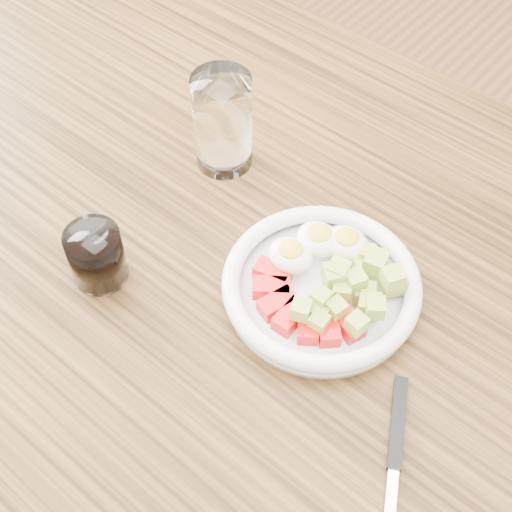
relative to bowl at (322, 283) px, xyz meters
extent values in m
plane|color=brown|center=(-0.06, -0.03, -0.79)|extent=(4.00, 4.00, 0.00)
cube|color=brown|center=(-0.71, 0.32, -0.42)|extent=(0.07, 0.07, 0.73)
cube|color=brown|center=(-0.06, -0.03, -0.04)|extent=(1.50, 0.90, 0.04)
cylinder|color=white|center=(0.00, 0.00, -0.01)|extent=(0.21, 0.21, 0.01)
torus|color=white|center=(0.00, 0.00, 0.00)|extent=(0.22, 0.22, 0.02)
cube|color=red|center=(-0.05, -0.02, 0.00)|extent=(0.04, 0.03, 0.02)
cube|color=red|center=(-0.04, -0.04, 0.00)|extent=(0.04, 0.04, 0.02)
cube|color=red|center=(-0.02, -0.05, 0.00)|extent=(0.03, 0.04, 0.02)
cube|color=red|center=(0.00, -0.06, 0.00)|extent=(0.02, 0.04, 0.02)
cube|color=red|center=(0.02, -0.05, 0.00)|extent=(0.04, 0.04, 0.02)
cube|color=red|center=(0.04, -0.04, 0.00)|extent=(0.04, 0.04, 0.02)
cube|color=red|center=(0.05, -0.02, 0.00)|extent=(0.04, 0.03, 0.02)
ellipsoid|color=white|center=(-0.03, 0.04, 0.01)|extent=(0.05, 0.04, 0.03)
ellipsoid|color=yellow|center=(-0.03, 0.04, 0.02)|extent=(0.03, 0.03, 0.01)
ellipsoid|color=white|center=(-0.01, 0.05, 0.01)|extent=(0.05, 0.04, 0.03)
ellipsoid|color=yellow|center=(-0.01, 0.05, 0.02)|extent=(0.03, 0.03, 0.01)
ellipsoid|color=white|center=(-0.04, 0.00, 0.01)|extent=(0.05, 0.04, 0.03)
ellipsoid|color=yellow|center=(-0.04, 0.00, 0.02)|extent=(0.03, 0.03, 0.01)
cube|color=#C2C94D|center=(0.06, 0.04, 0.02)|extent=(0.03, 0.03, 0.02)
cube|color=#C2C94D|center=(0.06, -0.03, 0.02)|extent=(0.02, 0.02, 0.02)
cube|color=#C2C94D|center=(0.02, 0.04, 0.01)|extent=(0.03, 0.03, 0.02)
cube|color=#C2C94D|center=(0.03, 0.06, 0.01)|extent=(0.03, 0.03, 0.02)
cube|color=#C2C94D|center=(0.02, -0.03, 0.02)|extent=(0.02, 0.02, 0.02)
cube|color=#C2C94D|center=(0.03, 0.05, 0.02)|extent=(0.03, 0.03, 0.02)
cube|color=#C2C94D|center=(0.04, -0.03, 0.02)|extent=(0.02, 0.02, 0.02)
cube|color=#C2C94D|center=(0.07, 0.00, 0.02)|extent=(0.03, 0.03, 0.02)
cube|color=#C2C94D|center=(0.03, 0.00, 0.01)|extent=(0.03, 0.03, 0.02)
cube|color=#C2C94D|center=(0.01, -0.05, 0.02)|extent=(0.02, 0.02, 0.02)
cube|color=#C2C94D|center=(0.02, 0.05, 0.01)|extent=(0.02, 0.02, 0.02)
cube|color=#C2C94D|center=(0.03, -0.05, 0.01)|extent=(0.02, 0.02, 0.02)
cube|color=#C2C94D|center=(0.02, -0.04, 0.01)|extent=(0.03, 0.03, 0.02)
cube|color=#C2C94D|center=(0.04, 0.02, 0.00)|extent=(0.03, 0.03, 0.02)
cube|color=#C2C94D|center=(0.01, 0.00, 0.02)|extent=(0.03, 0.03, 0.02)
cube|color=#C2C94D|center=(0.03, 0.01, 0.02)|extent=(0.03, 0.03, 0.02)
cube|color=#C2C94D|center=(0.06, 0.00, 0.01)|extent=(0.03, 0.03, 0.02)
cube|color=#C2C94D|center=(0.01, 0.01, 0.02)|extent=(0.02, 0.02, 0.02)
cube|color=#C2C94D|center=(0.06, 0.04, 0.01)|extent=(0.03, 0.03, 0.02)
cube|color=black|center=(0.15, -0.08, -0.02)|extent=(0.06, 0.09, 0.01)
cube|color=silver|center=(0.19, -0.14, -0.02)|extent=(0.04, 0.05, 0.00)
cylinder|color=white|center=(-0.22, 0.09, 0.04)|extent=(0.07, 0.07, 0.13)
cylinder|color=white|center=(-0.20, -0.14, 0.01)|extent=(0.06, 0.06, 0.07)
cylinder|color=black|center=(-0.20, -0.14, 0.01)|extent=(0.05, 0.05, 0.06)
camera|label=1|loc=(0.23, -0.38, 0.63)|focal=50.00mm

